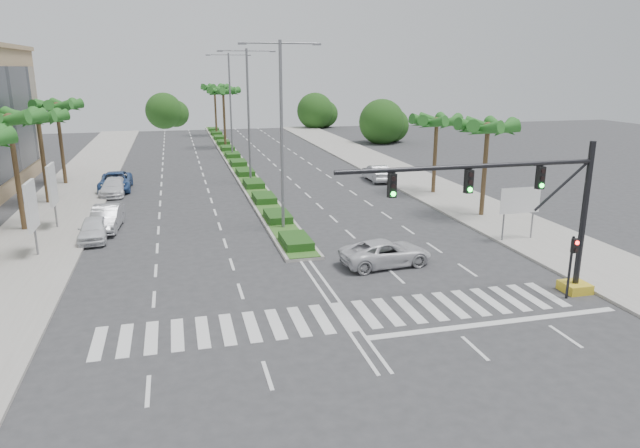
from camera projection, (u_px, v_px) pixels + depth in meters
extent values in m
plane|color=#333335|center=(344.00, 317.00, 24.53)|extent=(160.00, 160.00, 0.00)
cube|color=gray|center=(451.00, 197.00, 46.83)|extent=(6.00, 120.00, 0.15)
cube|color=gray|center=(52.00, 221.00, 39.56)|extent=(6.00, 120.00, 0.15)
cube|color=gray|center=(234.00, 159.00, 66.55)|extent=(2.20, 75.00, 0.20)
cube|color=#396021|center=(233.00, 158.00, 66.51)|extent=(1.80, 75.00, 0.04)
cube|color=gold|center=(575.00, 287.00, 27.22)|extent=(1.20, 1.20, 0.45)
cylinder|color=black|center=(584.00, 217.00, 26.30)|extent=(0.28, 0.28, 7.00)
cylinder|color=black|center=(470.00, 167.00, 24.18)|extent=(12.00, 0.20, 0.20)
cylinder|color=black|center=(561.00, 187.00, 25.57)|extent=(2.53, 0.12, 2.15)
cube|color=black|center=(541.00, 178.00, 25.19)|extent=(0.32, 0.24, 1.00)
cylinder|color=#19E533|center=(542.00, 186.00, 25.14)|extent=(0.20, 0.06, 0.20)
cube|color=black|center=(469.00, 182.00, 24.35)|extent=(0.32, 0.24, 1.00)
cylinder|color=#19E533|center=(470.00, 190.00, 24.31)|extent=(0.20, 0.06, 0.20)
cube|color=black|center=(392.00, 186.00, 23.52)|extent=(0.32, 0.24, 1.00)
cylinder|color=#19E533|center=(393.00, 194.00, 23.47)|extent=(0.20, 0.06, 0.20)
cylinder|color=black|center=(570.00, 268.00, 26.11)|extent=(0.12, 0.12, 3.00)
cube|color=black|center=(575.00, 246.00, 25.68)|extent=(0.28, 0.22, 0.65)
cylinder|color=red|center=(577.00, 243.00, 25.51)|extent=(0.18, 0.05, 0.18)
cylinder|color=slate|center=(504.00, 220.00, 34.63)|extent=(0.10, 0.10, 2.80)
cylinder|color=slate|center=(532.00, 218.00, 35.10)|extent=(0.10, 0.10, 2.80)
cube|color=#0C6638|center=(520.00, 200.00, 34.55)|extent=(2.60, 0.08, 1.50)
cube|color=white|center=(520.00, 200.00, 34.50)|extent=(2.70, 0.02, 1.60)
cylinder|color=slate|center=(35.00, 233.00, 31.90)|extent=(0.12, 0.12, 2.80)
cube|color=white|center=(31.00, 206.00, 31.48)|extent=(0.18, 2.10, 2.70)
cube|color=#D8594C|center=(31.00, 206.00, 31.48)|extent=(0.12, 2.00, 2.60)
cylinder|color=slate|center=(55.00, 209.00, 37.51)|extent=(0.12, 0.12, 2.80)
cube|color=white|center=(52.00, 185.00, 37.08)|extent=(0.18, 2.10, 2.70)
cube|color=#D8594C|center=(52.00, 185.00, 37.08)|extent=(0.12, 2.00, 2.60)
cylinder|color=brown|center=(17.00, 176.00, 36.42)|extent=(0.32, 0.32, 7.40)
sphere|color=brown|center=(9.00, 119.00, 35.47)|extent=(0.70, 0.70, 0.70)
cone|color=#256520|center=(28.00, 120.00, 35.76)|extent=(0.90, 3.62, 1.50)
cone|color=#256520|center=(24.00, 119.00, 36.46)|extent=(3.39, 2.96, 1.50)
cone|color=#256520|center=(9.00, 119.00, 36.44)|extent=(3.73, 1.68, 1.50)
cone|color=#256520|center=(0.00, 122.00, 34.43)|extent=(3.73, 1.68, 1.50)
cone|color=#256520|center=(18.00, 121.00, 34.86)|extent=(3.39, 2.96, 1.50)
cylinder|color=brown|center=(43.00, 161.00, 43.97)|extent=(0.32, 0.32, 6.80)
sphere|color=brown|center=(38.00, 118.00, 43.10)|extent=(0.70, 0.70, 0.70)
cone|color=#256520|center=(54.00, 119.00, 43.39)|extent=(0.90, 3.62, 1.50)
cone|color=#256520|center=(50.00, 118.00, 44.10)|extent=(3.39, 2.96, 1.50)
cone|color=#256520|center=(37.00, 118.00, 44.07)|extent=(3.73, 1.68, 1.50)
cone|color=#256520|center=(25.00, 119.00, 43.34)|extent=(2.38, 3.65, 1.50)
cone|color=#256520|center=(22.00, 120.00, 42.45)|extent=(2.38, 3.65, 1.50)
cone|color=#256520|center=(31.00, 121.00, 42.07)|extent=(3.73, 1.68, 1.50)
cone|color=#256520|center=(45.00, 120.00, 42.49)|extent=(3.39, 2.96, 1.50)
cylinder|color=brown|center=(61.00, 145.00, 51.40)|extent=(0.32, 0.32, 7.20)
sphere|color=brown|center=(57.00, 106.00, 50.47)|extent=(0.70, 0.70, 0.70)
cone|color=#256520|center=(70.00, 107.00, 50.76)|extent=(0.90, 3.62, 1.50)
cone|color=#256520|center=(67.00, 106.00, 51.46)|extent=(3.39, 2.96, 1.50)
cone|color=#256520|center=(56.00, 106.00, 51.44)|extent=(3.73, 1.68, 1.50)
cone|color=#256520|center=(46.00, 107.00, 50.71)|extent=(2.38, 3.65, 1.50)
cone|color=#256520|center=(43.00, 108.00, 49.81)|extent=(2.38, 3.65, 1.50)
cone|color=#256520|center=(51.00, 108.00, 49.44)|extent=(3.73, 1.68, 1.50)
cone|color=#256520|center=(63.00, 108.00, 49.86)|extent=(3.39, 2.96, 1.50)
cylinder|color=brown|center=(484.00, 172.00, 40.22)|extent=(0.32, 0.32, 6.50)
sphere|color=brown|center=(488.00, 127.00, 39.39)|extent=(0.70, 0.70, 0.70)
cone|color=#256520|center=(502.00, 128.00, 39.68)|extent=(0.90, 3.62, 1.50)
cone|color=#256520|center=(490.00, 127.00, 40.38)|extent=(3.39, 2.96, 1.50)
cone|color=#256520|center=(477.00, 127.00, 40.36)|extent=(3.73, 1.68, 1.50)
cone|color=#256520|center=(471.00, 128.00, 39.62)|extent=(2.38, 3.65, 1.50)
cone|color=#256520|center=(478.00, 130.00, 38.73)|extent=(2.38, 3.65, 1.50)
cone|color=#256520|center=(493.00, 130.00, 38.36)|extent=(3.73, 1.68, 1.50)
cone|color=#256520|center=(503.00, 130.00, 38.78)|extent=(3.39, 2.96, 1.50)
cylinder|color=brown|center=(435.00, 158.00, 47.74)|extent=(0.32, 0.32, 6.20)
sphere|color=brown|center=(437.00, 121.00, 46.94)|extent=(0.70, 0.70, 0.70)
cone|color=#256520|center=(449.00, 122.00, 47.23)|extent=(0.90, 3.62, 1.50)
cone|color=#256520|center=(440.00, 121.00, 47.94)|extent=(3.39, 2.96, 1.50)
cone|color=#256520|center=(428.00, 122.00, 47.91)|extent=(3.73, 1.68, 1.50)
cone|color=#256520|center=(423.00, 122.00, 47.18)|extent=(2.38, 3.65, 1.50)
cone|color=#256520|center=(428.00, 123.00, 46.29)|extent=(2.38, 3.65, 1.50)
cone|color=#256520|center=(440.00, 124.00, 45.91)|extent=(3.73, 1.68, 1.50)
cone|color=#256520|center=(449.00, 123.00, 46.33)|extent=(3.39, 2.96, 1.50)
cylinder|color=brown|center=(224.00, 120.00, 74.92)|extent=(0.32, 0.32, 7.50)
sphere|color=brown|center=(223.00, 92.00, 73.96)|extent=(0.70, 0.70, 0.70)
cone|color=#256520|center=(232.00, 92.00, 74.25)|extent=(0.90, 3.62, 1.50)
cone|color=#256520|center=(228.00, 92.00, 74.95)|extent=(3.39, 2.96, 1.50)
cone|color=#256520|center=(221.00, 92.00, 74.93)|extent=(3.73, 1.68, 1.50)
cone|color=#256520|center=(215.00, 92.00, 74.20)|extent=(2.38, 3.65, 1.50)
cone|color=#256520|center=(216.00, 93.00, 73.30)|extent=(2.38, 3.65, 1.50)
cone|color=#256520|center=(222.00, 93.00, 72.93)|extent=(3.73, 1.68, 1.50)
cone|color=#256520|center=(229.00, 93.00, 73.35)|extent=(3.39, 2.96, 1.50)
cylinder|color=brown|center=(216.00, 112.00, 88.94)|extent=(0.32, 0.32, 7.50)
sphere|color=brown|center=(214.00, 88.00, 87.97)|extent=(0.70, 0.70, 0.70)
cone|color=#256520|center=(222.00, 88.00, 88.26)|extent=(0.90, 3.62, 1.50)
cone|color=#256520|center=(219.00, 88.00, 88.97)|extent=(3.39, 2.96, 1.50)
cone|color=#256520|center=(212.00, 88.00, 88.94)|extent=(3.73, 1.68, 1.50)
cone|color=#256520|center=(208.00, 88.00, 88.21)|extent=(2.38, 3.65, 1.50)
cone|color=#256520|center=(208.00, 89.00, 87.32)|extent=(2.38, 3.65, 1.50)
cone|color=#256520|center=(213.00, 89.00, 86.94)|extent=(3.73, 1.68, 1.50)
cone|color=#256520|center=(219.00, 89.00, 87.36)|extent=(3.39, 2.96, 1.50)
cylinder|color=slate|center=(282.00, 139.00, 36.02)|extent=(0.20, 0.20, 12.00)
cylinder|color=slate|center=(260.00, 43.00, 34.20)|extent=(2.40, 0.10, 0.10)
cylinder|color=slate|center=(299.00, 43.00, 34.78)|extent=(2.40, 0.10, 0.10)
cube|color=slate|center=(242.00, 44.00, 33.95)|extent=(0.50, 0.25, 0.12)
cube|color=slate|center=(317.00, 44.00, 35.06)|extent=(0.50, 0.25, 0.12)
cylinder|color=slate|center=(249.00, 118.00, 50.97)|extent=(0.20, 0.20, 12.00)
cylinder|color=slate|center=(233.00, 51.00, 49.15)|extent=(2.40, 0.10, 0.10)
cylinder|color=slate|center=(260.00, 51.00, 49.73)|extent=(2.40, 0.10, 0.10)
cube|color=slate|center=(220.00, 51.00, 48.90)|extent=(0.50, 0.25, 0.12)
cube|color=slate|center=(273.00, 51.00, 50.00)|extent=(0.50, 0.25, 0.12)
cylinder|color=slate|center=(231.00, 107.00, 65.92)|extent=(0.20, 0.20, 12.00)
cylinder|color=slate|center=(218.00, 55.00, 64.10)|extent=(2.40, 0.10, 0.10)
cylinder|color=slate|center=(239.00, 55.00, 64.68)|extent=(2.40, 0.10, 0.10)
cube|color=slate|center=(208.00, 55.00, 63.85)|extent=(0.50, 0.25, 0.12)
cube|color=slate|center=(249.00, 55.00, 64.95)|extent=(0.50, 0.25, 0.12)
imported|color=white|center=(94.00, 229.00, 35.24)|extent=(1.74, 4.20, 1.43)
imported|color=#B3B3B8|center=(106.00, 218.00, 37.54)|extent=(2.04, 4.95, 1.60)
imported|color=#2E518F|center=(115.00, 182.00, 49.62)|extent=(2.64, 5.68, 1.58)
imported|color=white|center=(114.00, 187.00, 47.92)|extent=(2.18, 4.89, 1.39)
imported|color=silver|center=(386.00, 253.00, 30.80)|extent=(5.21, 2.79, 1.39)
imported|color=#BABABF|center=(377.00, 173.00, 53.87)|extent=(1.69, 4.64, 1.52)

